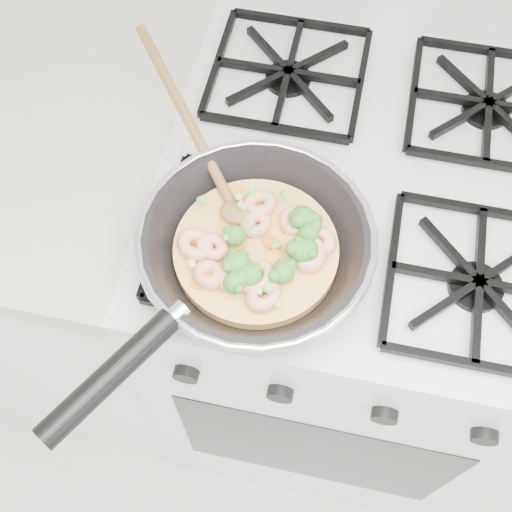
# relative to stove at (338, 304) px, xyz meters

# --- Properties ---
(stove) EXTENTS (0.60, 0.60, 0.92)m
(stove) POSITION_rel_stove_xyz_m (0.00, 0.00, 0.00)
(stove) COLOR silver
(stove) RESTS_ON ground
(skillet) EXTENTS (0.37, 0.56, 0.10)m
(skillet) POSITION_rel_stove_xyz_m (-0.13, -0.18, 0.50)
(skillet) COLOR black
(skillet) RESTS_ON stove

